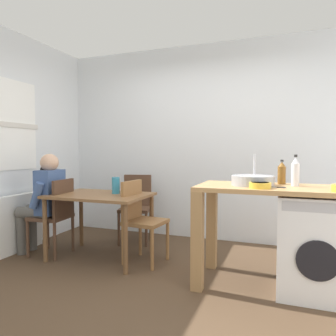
% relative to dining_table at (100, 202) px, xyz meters
% --- Properties ---
extents(ground_plane, '(5.46, 5.46, 0.00)m').
position_rel_dining_table_xyz_m(ground_plane, '(0.94, -0.50, -0.64)').
color(ground_plane, '#4C3826').
extents(wall_back, '(4.60, 0.10, 2.70)m').
position_rel_dining_table_xyz_m(wall_back, '(0.94, 1.25, 0.71)').
color(wall_back, silver).
rests_on(wall_back, ground_plane).
extents(radiator, '(0.10, 0.80, 0.70)m').
position_rel_dining_table_xyz_m(radiator, '(-1.08, -0.20, -0.29)').
color(radiator, white).
rests_on(radiator, ground_plane).
extents(dining_table, '(1.10, 0.76, 0.74)m').
position_rel_dining_table_xyz_m(dining_table, '(0.00, 0.00, 0.00)').
color(dining_table, brown).
rests_on(dining_table, ground_plane).
extents(chair_person_seat, '(0.43, 0.43, 0.90)m').
position_rel_dining_table_xyz_m(chair_person_seat, '(-0.55, -0.09, -0.14)').
color(chair_person_seat, '#4C3323').
rests_on(chair_person_seat, ground_plane).
extents(chair_opposite, '(0.44, 0.44, 0.90)m').
position_rel_dining_table_xyz_m(chair_opposite, '(0.48, 0.06, -0.14)').
color(chair_opposite, olive).
rests_on(chair_opposite, ground_plane).
extents(chair_spare_by_wall, '(0.49, 0.49, 0.90)m').
position_rel_dining_table_xyz_m(chair_spare_by_wall, '(0.08, 0.77, -0.14)').
color(chair_spare_by_wall, '#4C3323').
rests_on(chair_spare_by_wall, ground_plane).
extents(seated_person, '(0.51, 0.52, 1.20)m').
position_rel_dining_table_xyz_m(seated_person, '(-0.71, -0.11, 0.03)').
color(seated_person, '#595651').
rests_on(seated_person, ground_plane).
extents(kitchen_counter, '(1.50, 0.68, 0.92)m').
position_rel_dining_table_xyz_m(kitchen_counter, '(1.76, -0.14, 0.12)').
color(kitchen_counter, tan).
rests_on(kitchen_counter, ground_plane).
extents(washing_machine, '(0.60, 0.61, 0.86)m').
position_rel_dining_table_xyz_m(washing_machine, '(2.23, -0.14, -0.21)').
color(washing_machine, white).
rests_on(washing_machine, ground_plane).
extents(sink_basin, '(0.38, 0.38, 0.09)m').
position_rel_dining_table_xyz_m(sink_basin, '(1.70, -0.14, 0.32)').
color(sink_basin, '#9EA0A5').
rests_on(sink_basin, kitchen_counter).
extents(tap, '(0.02, 0.02, 0.28)m').
position_rel_dining_table_xyz_m(tap, '(1.70, 0.04, 0.42)').
color(tap, '#B2B2B7').
rests_on(tap, kitchen_counter).
extents(bottle_tall_green, '(0.08, 0.08, 0.23)m').
position_rel_dining_table_xyz_m(bottle_tall_green, '(1.95, 0.08, 0.38)').
color(bottle_tall_green, brown).
rests_on(bottle_tall_green, kitchen_counter).
extents(bottle_squat_brown, '(0.07, 0.07, 0.28)m').
position_rel_dining_table_xyz_m(bottle_squat_brown, '(2.07, -0.07, 0.40)').
color(bottle_squat_brown, silver).
rests_on(bottle_squat_brown, kitchen_counter).
extents(mixing_bowl, '(0.18, 0.18, 0.05)m').
position_rel_dining_table_xyz_m(mixing_bowl, '(1.78, -0.34, 0.30)').
color(mixing_bowl, gold).
rests_on(mixing_bowl, kitchen_counter).
extents(vase, '(0.09, 0.09, 0.19)m').
position_rel_dining_table_xyz_m(vase, '(0.15, 0.10, 0.19)').
color(vase, teal).
rests_on(vase, dining_table).
extents(scissors, '(0.15, 0.06, 0.01)m').
position_rel_dining_table_xyz_m(scissors, '(1.92, -0.24, 0.28)').
color(scissors, '#B2B2B7').
rests_on(scissors, kitchen_counter).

